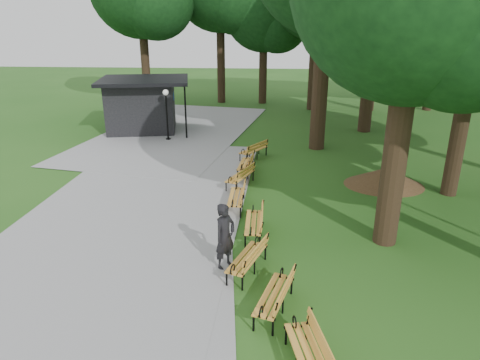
# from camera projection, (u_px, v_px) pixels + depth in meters

# --- Properties ---
(ground) EXTENTS (100.00, 100.00, 0.00)m
(ground) POSITION_uv_depth(u_px,v_px,m) (238.00, 248.00, 13.03)
(ground) COLOR #215117
(ground) RESTS_ON ground
(path) EXTENTS (12.00, 38.00, 0.06)m
(path) POSITION_uv_depth(u_px,v_px,m) (137.00, 204.00, 16.09)
(path) COLOR #969699
(path) RESTS_ON ground
(person) EXTENTS (0.78, 0.83, 1.90)m
(person) POSITION_uv_depth(u_px,v_px,m) (225.00, 237.00, 11.73)
(person) COLOR black
(person) RESTS_ON ground
(kiosk) EXTENTS (5.81, 5.28, 3.19)m
(kiosk) POSITION_uv_depth(u_px,v_px,m) (141.00, 105.00, 26.13)
(kiosk) COLOR black
(kiosk) RESTS_ON ground
(lamp_post) EXTENTS (0.32, 0.32, 2.85)m
(lamp_post) POSITION_uv_depth(u_px,v_px,m) (166.00, 104.00, 23.91)
(lamp_post) COLOR black
(lamp_post) RESTS_ON ground
(dirt_mound) EXTENTS (2.72, 2.72, 0.75)m
(dirt_mound) POSITION_uv_depth(u_px,v_px,m) (385.00, 177.00, 17.85)
(dirt_mound) COLOR #47301C
(dirt_mound) RESTS_ON ground
(bench_0) EXTENTS (1.03, 1.99, 0.88)m
(bench_0) POSITION_uv_depth(u_px,v_px,m) (308.00, 354.00, 8.32)
(bench_0) COLOR gold
(bench_0) RESTS_ON ground
(bench_1) EXTENTS (1.16, 2.00, 0.88)m
(bench_1) POSITION_uv_depth(u_px,v_px,m) (274.00, 295.00, 10.09)
(bench_1) COLOR gold
(bench_1) RESTS_ON ground
(bench_2) EXTENTS (1.25, 2.00, 0.88)m
(bench_2) POSITION_uv_depth(u_px,v_px,m) (247.00, 258.00, 11.66)
(bench_2) COLOR gold
(bench_2) RESTS_ON ground
(bench_3) EXTENTS (0.65, 1.90, 0.88)m
(bench_3) POSITION_uv_depth(u_px,v_px,m) (254.00, 223.00, 13.69)
(bench_3) COLOR gold
(bench_3) RESTS_ON ground
(bench_4) EXTENTS (0.66, 1.91, 0.88)m
(bench_4) POSITION_uv_depth(u_px,v_px,m) (236.00, 197.00, 15.64)
(bench_4) COLOR gold
(bench_4) RESTS_ON ground
(bench_5) EXTENTS (1.30, 2.00, 0.88)m
(bench_5) POSITION_uv_depth(u_px,v_px,m) (240.00, 176.00, 17.71)
(bench_5) COLOR gold
(bench_5) RESTS_ON ground
(bench_6) EXTENTS (0.80, 1.95, 0.88)m
(bench_6) POSITION_uv_depth(u_px,v_px,m) (245.00, 164.00, 19.19)
(bench_6) COLOR gold
(bench_6) RESTS_ON ground
(bench_7) EXTENTS (1.55, 1.95, 0.88)m
(bench_7) POSITION_uv_depth(u_px,v_px,m) (253.00, 150.00, 21.23)
(bench_7) COLOR gold
(bench_7) RESTS_ON ground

